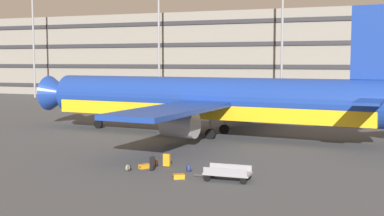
% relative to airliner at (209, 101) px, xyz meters
% --- Properties ---
extents(ground_plane, '(600.00, 600.00, 0.00)m').
position_rel_airliner_xyz_m(ground_plane, '(2.00, -0.32, -3.18)').
color(ground_plane, '#424449').
extents(terminal_structure, '(165.44, 15.88, 15.52)m').
position_rel_airliner_xyz_m(terminal_structure, '(2.00, 49.84, 4.57)').
color(terminal_structure, gray).
rests_on(terminal_structure, ground_plane).
extents(airliner, '(37.03, 29.86, 10.98)m').
position_rel_airliner_xyz_m(airliner, '(0.00, 0.00, 0.00)').
color(airliner, navy).
rests_on(airliner, ground_plane).
extents(light_mast_far_left, '(1.80, 0.50, 21.27)m').
position_rel_airliner_xyz_m(light_mast_far_left, '(-45.53, 34.32, 9.13)').
color(light_mast_far_left, gray).
rests_on(light_mast_far_left, ground_plane).
extents(light_mast_left, '(1.80, 0.50, 24.11)m').
position_rel_airliner_xyz_m(light_mast_left, '(-20.29, 34.32, 10.59)').
color(light_mast_left, gray).
rests_on(light_mast_left, ground_plane).
extents(light_mast_center_left, '(1.80, 0.50, 24.44)m').
position_rel_airliner_xyz_m(light_mast_center_left, '(0.23, 34.32, 10.76)').
color(light_mast_center_left, gray).
rests_on(light_mast_center_left, ground_plane).
extents(suitcase_scuffed, '(0.25, 0.45, 1.04)m').
position_rel_airliner_xyz_m(suitcase_scuffed, '(1.23, -14.77, -2.73)').
color(suitcase_scuffed, black).
rests_on(suitcase_scuffed, ground_plane).
extents(suitcase_orange, '(0.69, 0.79, 0.26)m').
position_rel_airliner_xyz_m(suitcase_orange, '(0.53, -14.41, -3.05)').
color(suitcase_orange, orange).
rests_on(suitcase_orange, ground_plane).
extents(suitcase_black, '(0.77, 0.71, 0.27)m').
position_rel_airliner_xyz_m(suitcase_black, '(3.58, -16.23, -3.05)').
color(suitcase_black, orange).
rests_on(suitcase_black, ground_plane).
extents(suitcase_large, '(0.44, 0.23, 1.03)m').
position_rel_airliner_xyz_m(suitcase_large, '(1.67, -13.54, -2.74)').
color(suitcase_large, orange).
rests_on(suitcase_large, ground_plane).
extents(backpack_laid_flat, '(0.37, 0.41, 0.46)m').
position_rel_airliner_xyz_m(backpack_laid_flat, '(-0.09, -15.46, -2.99)').
color(backpack_laid_flat, gray).
rests_on(backpack_laid_flat, ground_plane).
extents(backpack_purple, '(0.39, 0.27, 0.48)m').
position_rel_airliner_xyz_m(backpack_purple, '(3.47, -14.32, -2.98)').
color(backpack_purple, navy).
rests_on(backpack_purple, ground_plane).
extents(backpack_upright, '(0.38, 0.37, 0.51)m').
position_rel_airliner_xyz_m(backpack_upright, '(0.93, -13.67, -2.96)').
color(backpack_upright, '#592619').
rests_on(backpack_upright, ground_plane).
extents(baggage_cart, '(3.32, 1.36, 0.82)m').
position_rel_airliner_xyz_m(baggage_cart, '(6.32, -15.71, -2.76)').
color(baggage_cart, gray).
rests_on(baggage_cart, ground_plane).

